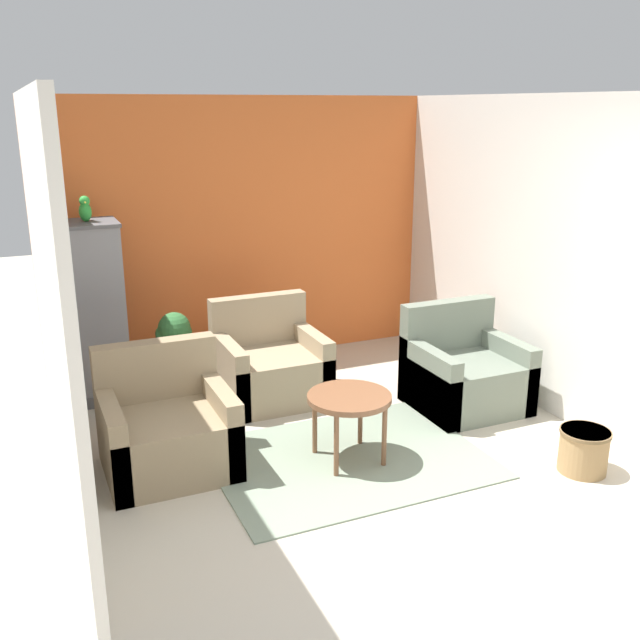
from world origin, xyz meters
The scene contains 13 objects.
ground_plane centered at (0.00, 0.00, 0.00)m, with size 20.00×20.00×0.00m, color beige.
wall_back_accent centered at (0.00, 3.62, 1.28)m, with size 3.87×0.06×2.55m.
wall_left centered at (-1.90, 1.80, 1.28)m, with size 0.06×3.59×2.55m.
wall_right centered at (1.90, 1.80, 1.28)m, with size 0.06×3.59×2.55m.
area_rug centered at (-0.03, 1.21, 0.01)m, with size 1.92×1.44×0.01m.
coffee_table centered at (-0.03, 1.21, 0.45)m, with size 0.60×0.60×0.51m.
armchair_left centered at (-1.24, 1.62, 0.28)m, with size 0.87×0.79×0.86m.
armchair_right centered at (1.29, 1.70, 0.28)m, with size 0.87×0.79×0.86m.
armchair_middle centered at (-0.16, 2.53, 0.28)m, with size 0.87×0.79×0.86m.
birdcage centered at (-1.50, 3.15, 0.77)m, with size 0.51×0.51×1.55m.
parrot centered at (-1.50, 3.15, 1.65)m, with size 0.10×0.18×0.22m.
potted_plant centered at (-0.86, 3.06, 0.40)m, with size 0.32×0.29×0.72m.
wicker_basket centered at (1.40, 0.41, 0.17)m, with size 0.35×0.35×0.31m.
Camera 1 is at (-2.09, -2.95, 2.46)m, focal length 40.00 mm.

